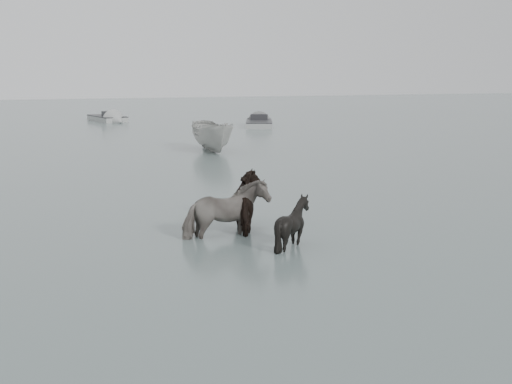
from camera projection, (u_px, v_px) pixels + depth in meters
ground at (285, 243)px, 13.75m from camera, size 140.00×140.00×0.00m
pony_pinto at (225, 201)px, 14.10m from camera, size 2.04×1.23×1.61m
pony_dark at (252, 194)px, 14.97m from camera, size 1.65×1.82×1.57m
pony_black at (293, 217)px, 13.38m from camera, size 1.17×1.04×1.26m
boat_small at (213, 134)px, 28.77m from camera, size 1.58×3.99×1.53m
skiff_port at (259, 121)px, 41.20m from camera, size 3.18×5.72×0.75m
skiff_mid at (107, 116)px, 45.36m from camera, size 3.03×5.55×0.75m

